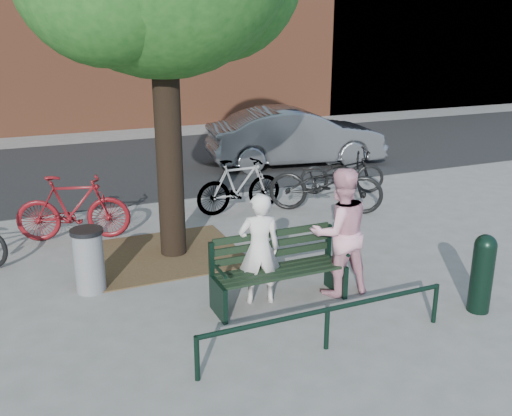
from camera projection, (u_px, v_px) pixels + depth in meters
name	position (u px, v px, depth m)	size (l,w,h in m)	color
ground	(279.00, 303.00, 7.41)	(90.00, 90.00, 0.00)	gray
dirt_pit	(162.00, 255.00, 8.95)	(2.40, 2.00, 0.02)	brown
road	(138.00, 165.00, 14.84)	(40.00, 7.00, 0.01)	black
park_bench	(277.00, 267.00, 7.34)	(1.74, 0.54, 0.97)	black
guard_railing	(327.00, 316.00, 6.24)	(3.06, 0.06, 0.51)	black
person_left	(259.00, 249.00, 7.24)	(0.54, 0.35, 1.47)	silver
person_right	(340.00, 232.00, 7.47)	(0.84, 0.65, 1.72)	pink
bollard	(482.00, 271.00, 7.05)	(0.27, 0.27, 1.02)	black
litter_bin	(89.00, 260.00, 7.63)	(0.43, 0.43, 0.89)	gray
bicycle_b	(73.00, 208.00, 9.47)	(0.52, 1.85, 1.11)	#620E13
bicycle_c	(326.00, 183.00, 10.93)	(0.76, 2.19, 1.15)	black
bicycle_d	(239.00, 186.00, 10.92)	(0.49, 1.75, 1.05)	gray
bicycle_e	(342.00, 171.00, 12.18)	(0.64, 1.83, 0.96)	black
parked_car	(296.00, 137.00, 14.64)	(1.57, 4.49, 1.48)	slate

